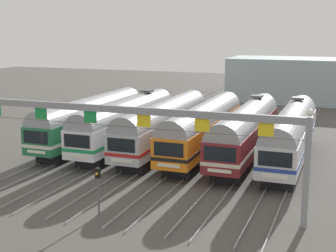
# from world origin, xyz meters

# --- Properties ---
(ground_plane) EXTENTS (160.00, 160.00, 0.00)m
(ground_plane) POSITION_xyz_m (0.00, 0.00, 0.00)
(ground_plane) COLOR #4C4944
(track_bed) EXTENTS (20.63, 70.00, 0.15)m
(track_bed) POSITION_xyz_m (-0.00, 17.00, 0.07)
(track_bed) COLOR gray
(track_bed) RESTS_ON ground
(commuter_train_green) EXTENTS (2.88, 18.06, 4.77)m
(commuter_train_green) POSITION_xyz_m (-9.56, -0.01, 2.69)
(commuter_train_green) COLOR #236B42
(commuter_train_green) RESTS_ON ground
(commuter_train_white) EXTENTS (2.88, 18.06, 5.05)m
(commuter_train_white) POSITION_xyz_m (-5.74, -0.00, 2.69)
(commuter_train_white) COLOR white
(commuter_train_white) RESTS_ON ground
(commuter_train_stainless) EXTENTS (2.88, 18.06, 4.77)m
(commuter_train_stainless) POSITION_xyz_m (-1.91, -0.01, 2.69)
(commuter_train_stainless) COLOR #B2B5BA
(commuter_train_stainless) RESTS_ON ground
(commuter_train_orange) EXTENTS (2.88, 18.06, 4.77)m
(commuter_train_orange) POSITION_xyz_m (1.91, -0.01, 2.69)
(commuter_train_orange) COLOR orange
(commuter_train_orange) RESTS_ON ground
(commuter_train_maroon) EXTENTS (2.88, 18.06, 5.05)m
(commuter_train_maroon) POSITION_xyz_m (5.74, -0.00, 2.69)
(commuter_train_maroon) COLOR maroon
(commuter_train_maroon) RESTS_ON ground
(commuter_train_silver) EXTENTS (2.88, 18.06, 5.05)m
(commuter_train_silver) POSITION_xyz_m (9.56, -0.00, 2.69)
(commuter_train_silver) COLOR silver
(commuter_train_silver) RESTS_ON ground
(catenary_gantry) EXTENTS (24.37, 0.44, 6.97)m
(catenary_gantry) POSITION_xyz_m (0.00, -13.50, 5.32)
(catenary_gantry) COLOR gray
(catenary_gantry) RESTS_ON ground
(yard_signal_mast) EXTENTS (0.28, 0.35, 3.10)m
(yard_signal_mast) POSITION_xyz_m (0.00, -16.17, 2.16)
(yard_signal_mast) COLOR #59595E
(yard_signal_mast) RESTS_ON ground
(maintenance_building) EXTENTS (22.72, 10.00, 6.76)m
(maintenance_building) POSITION_xyz_m (7.26, 36.93, 3.38)
(maintenance_building) COLOR #9EB2B7
(maintenance_building) RESTS_ON ground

